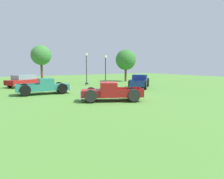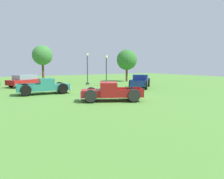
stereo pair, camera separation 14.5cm
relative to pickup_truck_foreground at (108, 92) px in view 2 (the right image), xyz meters
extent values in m
plane|color=#548C38|center=(1.09, 0.38, -0.70)|extent=(80.00, 80.00, 0.00)
cube|color=maroon|center=(-1.13, 0.60, -0.07)|extent=(1.95, 1.96, 0.53)
cube|color=silver|center=(-1.79, 0.94, -0.07)|extent=(0.66, 1.19, 0.44)
sphere|color=silver|center=(-2.04, 0.42, -0.05)|extent=(0.19, 0.19, 0.19)
sphere|color=silver|center=(-1.50, 1.45, -0.05)|extent=(0.19, 0.19, 0.19)
cube|color=maroon|center=(0.05, -0.03, 0.22)|extent=(1.85, 2.00, 1.10)
cube|color=#8C9EA8|center=(-0.46, 0.24, 0.46)|extent=(0.68, 1.24, 0.48)
cube|color=maroon|center=(1.49, -0.79, -0.29)|extent=(2.53, 2.35, 0.10)
cube|color=maroon|center=(1.14, -1.46, 0.02)|extent=(1.82, 1.00, 0.53)
cube|color=maroon|center=(1.85, -0.11, 0.02)|extent=(1.82, 1.00, 0.53)
cube|color=maroon|center=(2.35, -1.24, 0.02)|extent=(0.81, 1.45, 0.53)
cylinder|color=black|center=(-1.51, -0.12, -0.34)|extent=(0.74, 0.53, 0.73)
cylinder|color=#B7B7BC|center=(-1.51, -0.12, -0.34)|extent=(0.36, 0.34, 0.29)
cylinder|color=black|center=(-1.51, -0.12, -0.15)|extent=(0.94, 0.67, 0.92)
cylinder|color=black|center=(-0.76, 1.31, -0.34)|extent=(0.74, 0.53, 0.73)
cylinder|color=#B7B7BC|center=(-0.76, 1.32, -0.34)|extent=(0.36, 0.34, 0.29)
cylinder|color=black|center=(-0.76, 1.31, -0.15)|extent=(0.94, 0.67, 0.92)
cylinder|color=black|center=(1.33, -1.61, -0.34)|extent=(0.74, 0.53, 0.73)
cylinder|color=#B7B7BC|center=(1.33, -1.62, -0.34)|extent=(0.36, 0.34, 0.29)
cylinder|color=black|center=(1.33, -1.61, -0.15)|extent=(0.94, 0.67, 0.92)
cylinder|color=black|center=(2.08, -0.19, -0.34)|extent=(0.74, 0.53, 0.73)
cylinder|color=#B7B7BC|center=(2.09, -0.18, -0.34)|extent=(0.36, 0.34, 0.29)
cylinder|color=black|center=(2.08, -0.19, -0.15)|extent=(0.94, 0.67, 0.92)
cube|color=silver|center=(-1.82, 0.96, -0.37)|extent=(0.90, 1.59, 0.11)
cube|color=navy|center=(9.38, 6.70, -0.01)|extent=(2.24, 2.24, 0.58)
cube|color=silver|center=(9.98, 7.25, -0.01)|extent=(1.01, 1.11, 0.49)
sphere|color=silver|center=(9.54, 7.71, 0.02)|extent=(0.21, 0.21, 0.21)
sphere|color=silver|center=(10.40, 6.76, 0.02)|extent=(0.21, 0.21, 0.21)
cube|color=navy|center=(8.29, 5.72, 0.30)|extent=(2.19, 2.22, 1.21)
cube|color=#8C9EA8|center=(8.77, 6.15, 0.57)|extent=(1.05, 1.15, 0.53)
cube|color=navy|center=(6.97, 4.52, -0.25)|extent=(2.81, 2.78, 0.11)
cube|color=navy|center=(6.41, 5.14, 0.09)|extent=(1.69, 1.54, 0.58)
cube|color=navy|center=(7.53, 3.90, 0.09)|extent=(1.69, 1.54, 0.58)
cube|color=navy|center=(6.18, 3.81, 0.09)|extent=(1.24, 1.36, 0.58)
cylinder|color=black|center=(8.79, 7.36, -0.30)|extent=(0.75, 0.71, 0.80)
cylinder|color=#B7B7BC|center=(8.79, 7.37, -0.30)|extent=(0.41, 0.40, 0.32)
cylinder|color=black|center=(8.79, 7.36, -0.10)|extent=(0.95, 0.89, 1.01)
cylinder|color=black|center=(9.98, 6.05, -0.30)|extent=(0.75, 0.71, 0.80)
cylinder|color=#B7B7BC|center=(9.98, 6.04, -0.30)|extent=(0.41, 0.40, 0.32)
cylinder|color=black|center=(9.98, 6.05, -0.10)|extent=(0.95, 0.89, 1.01)
cylinder|color=black|center=(6.18, 5.00, -0.30)|extent=(0.75, 0.71, 0.80)
cylinder|color=#B7B7BC|center=(6.18, 5.01, -0.30)|extent=(0.41, 0.40, 0.32)
cylinder|color=black|center=(6.18, 5.00, -0.10)|extent=(0.95, 0.89, 1.01)
cylinder|color=black|center=(7.36, 3.69, -0.30)|extent=(0.75, 0.71, 0.80)
cylinder|color=#B7B7BC|center=(7.37, 3.68, -0.30)|extent=(0.41, 0.40, 0.32)
cylinder|color=black|center=(7.36, 3.69, -0.10)|extent=(0.95, 0.89, 1.01)
cube|color=silver|center=(10.01, 7.27, -0.34)|extent=(1.36, 1.49, 0.13)
cube|color=#2D8475|center=(-1.60, 6.32, -0.05)|extent=(1.63, 1.65, 0.54)
cube|color=silver|center=(-0.85, 6.24, -0.05)|extent=(0.20, 1.35, 0.46)
sphere|color=silver|center=(-0.80, 6.84, -0.03)|extent=(0.20, 0.20, 0.20)
sphere|color=silver|center=(-0.93, 5.64, -0.03)|extent=(0.20, 0.20, 0.20)
cube|color=#2D8475|center=(-2.98, 6.47, 0.24)|extent=(1.45, 1.78, 1.14)
cube|color=#8C9EA8|center=(-2.38, 6.40, 0.49)|extent=(0.19, 1.42, 0.50)
cube|color=#2D8475|center=(-4.65, 6.65, -0.27)|extent=(2.24, 1.87, 0.10)
cube|color=#2D8475|center=(-4.57, 7.43, 0.05)|extent=(2.07, 0.30, 0.54)
cube|color=#2D8475|center=(-4.73, 5.87, 0.05)|extent=(2.07, 0.30, 0.54)
cube|color=#2D8475|center=(-5.64, 6.76, 0.05)|extent=(0.26, 1.65, 0.54)
cylinder|color=black|center=(-1.52, 7.15, -0.32)|extent=(0.77, 0.30, 0.75)
cylinder|color=#B7B7BC|center=(-1.51, 7.16, -0.32)|extent=(0.32, 0.27, 0.30)
cylinder|color=black|center=(-1.52, 7.15, -0.13)|extent=(0.97, 0.38, 0.95)
cylinder|color=black|center=(-1.69, 5.50, -0.32)|extent=(0.77, 0.30, 0.75)
cylinder|color=#B7B7BC|center=(-1.69, 5.49, -0.32)|extent=(0.32, 0.27, 0.30)
cylinder|color=black|center=(-1.69, 5.50, -0.13)|extent=(0.97, 0.38, 0.95)
cylinder|color=black|center=(-4.81, 7.50, -0.32)|extent=(0.77, 0.30, 0.75)
cylinder|color=#B7B7BC|center=(-4.81, 7.51, -0.32)|extent=(0.32, 0.27, 0.30)
cylinder|color=black|center=(-4.81, 7.50, -0.13)|extent=(0.97, 0.38, 0.95)
cylinder|color=black|center=(-4.98, 5.85, -0.32)|extent=(0.77, 0.30, 0.75)
cylinder|color=#B7B7BC|center=(-4.99, 5.84, -0.32)|extent=(0.32, 0.27, 0.30)
cylinder|color=black|center=(-4.98, 5.85, -0.13)|extent=(0.97, 0.38, 0.95)
cube|color=silver|center=(-0.81, 6.24, -0.36)|extent=(0.29, 1.80, 0.12)
cube|color=#B21E1E|center=(-3.56, 14.48, -0.05)|extent=(4.96, 3.81, 0.63)
cube|color=#7F939E|center=(-3.70, 14.41, 0.55)|extent=(3.02, 2.60, 0.58)
cylinder|color=black|center=(-2.56, 15.95, -0.36)|extent=(0.69, 0.50, 0.67)
cylinder|color=black|center=(-1.78, 14.46, -0.36)|extent=(0.69, 0.50, 0.67)
cylinder|color=black|center=(-5.34, 14.49, -0.36)|extent=(0.69, 0.50, 0.67)
cylinder|color=black|center=(-4.56, 13.01, -0.36)|extent=(0.69, 0.50, 0.67)
cube|color=#2D2D33|center=(5.85, 9.94, -0.57)|extent=(0.36, 0.36, 0.25)
cylinder|color=#2D2D33|center=(5.85, 9.94, 1.32)|extent=(0.12, 0.12, 3.53)
cube|color=#F2EACC|center=(5.85, 9.94, 3.26)|extent=(0.28, 0.28, 0.36)
cone|color=#2D2D33|center=(5.85, 9.94, 3.44)|extent=(0.32, 0.32, 0.14)
cube|color=#2D2D33|center=(4.51, 13.04, -0.57)|extent=(0.36, 0.36, 0.25)
cylinder|color=#2D2D33|center=(4.51, 13.04, 1.51)|extent=(0.12, 0.12, 3.92)
cube|color=#F2EACC|center=(4.51, 13.04, 3.65)|extent=(0.28, 0.28, 0.36)
cone|color=#2D2D33|center=(4.51, 13.04, 3.83)|extent=(0.32, 0.32, 0.14)
cylinder|color=brown|center=(12.57, 14.32, 0.50)|extent=(0.36, 0.36, 2.39)
sphere|color=#33752D|center=(12.57, 14.32, 3.00)|extent=(3.48, 3.48, 3.48)
cylinder|color=brown|center=(0.10, 20.82, 0.90)|extent=(0.36, 0.36, 3.20)
sphere|color=#3D7F38|center=(0.10, 20.82, 3.72)|extent=(3.25, 3.25, 3.25)
camera|label=1|loc=(-7.93, -12.78, 2.07)|focal=31.38mm
camera|label=2|loc=(-7.80, -12.86, 2.07)|focal=31.38mm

